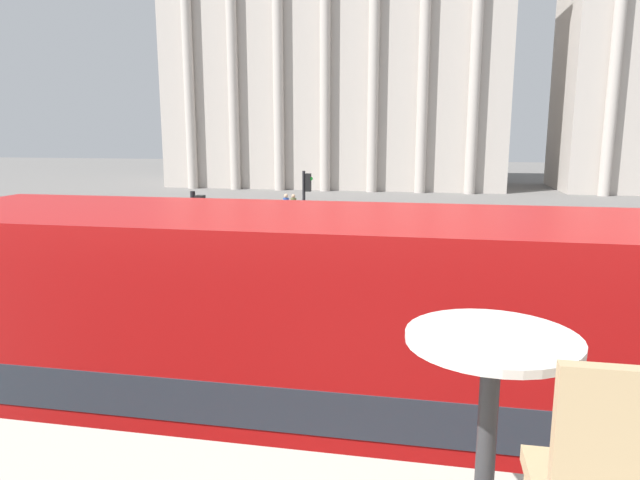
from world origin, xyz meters
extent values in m
cylinder|color=black|center=(-3.76, 5.02, 0.48)|extent=(0.96, 0.22, 0.96)
cube|color=#B71414|center=(0.26, 3.79, 1.34)|extent=(10.84, 2.46, 1.72)
cube|color=#2D3842|center=(0.26, 3.79, 2.42)|extent=(10.62, 2.48, 0.45)
cube|color=#B71414|center=(0.26, 3.79, 3.39)|extent=(10.84, 2.46, 1.49)
cylinder|color=#2D2D30|center=(0.95, -0.35, 3.96)|extent=(0.07, 0.07, 0.68)
cylinder|color=silver|center=(0.95, -0.35, 4.31)|extent=(0.60, 0.60, 0.03)
cube|color=#BCB2A8|center=(-8.21, 53.04, 11.00)|extent=(30.41, 12.58, 22.00)
cylinder|color=#BCB2A8|center=(-20.37, 46.30, 9.35)|extent=(0.90, 0.90, 18.70)
cylinder|color=#BCB2A8|center=(-16.32, 46.30, 9.35)|extent=(0.90, 0.90, 18.70)
cylinder|color=#BCB2A8|center=(-12.26, 46.30, 9.35)|extent=(0.90, 0.90, 18.70)
cylinder|color=#BCB2A8|center=(-8.21, 46.30, 9.35)|extent=(0.90, 0.90, 18.70)
cylinder|color=#BCB2A8|center=(-4.15, 46.30, 9.35)|extent=(0.90, 0.90, 18.70)
cylinder|color=#BCB2A8|center=(-0.10, 46.30, 9.35)|extent=(0.90, 0.90, 18.70)
cylinder|color=#BCB2A8|center=(3.96, 46.30, 9.35)|extent=(0.90, 0.90, 18.70)
cylinder|color=#BCB2A8|center=(14.42, 46.69, 10.06)|extent=(0.90, 0.90, 20.12)
cylinder|color=black|center=(-4.88, 10.56, 1.81)|extent=(0.12, 0.12, 3.62)
cube|color=black|center=(-4.70, 10.56, 3.17)|extent=(0.20, 0.24, 0.70)
sphere|color=green|center=(-4.59, 10.56, 3.32)|extent=(0.14, 0.14, 0.14)
cylinder|color=black|center=(-4.13, 19.51, 1.77)|extent=(0.12, 0.12, 3.54)
cube|color=black|center=(-3.95, 19.51, 3.09)|extent=(0.20, 0.24, 0.70)
sphere|color=green|center=(-3.84, 19.51, 3.24)|extent=(0.14, 0.14, 0.14)
cylinder|color=black|center=(4.56, 24.03, 0.30)|extent=(0.60, 0.18, 0.60)
cylinder|color=black|center=(4.56, 22.28, 0.30)|extent=(0.60, 0.18, 0.60)
cylinder|color=black|center=(1.76, 24.03, 0.30)|extent=(0.60, 0.18, 0.60)
cylinder|color=black|center=(1.76, 22.28, 0.30)|extent=(0.60, 0.18, 0.60)
cube|color=#19234C|center=(3.16, 23.15, 0.57)|extent=(4.20, 1.75, 0.55)
cube|color=#2D3842|center=(2.96, 23.15, 1.10)|extent=(1.89, 1.61, 0.50)
cylinder|color=#282B33|center=(-1.45, 22.12, 0.44)|extent=(0.14, 0.14, 0.87)
cylinder|color=#282B33|center=(-1.27, 22.12, 0.44)|extent=(0.14, 0.14, 0.87)
cylinder|color=silver|center=(-1.36, 22.12, 1.22)|extent=(0.32, 0.32, 0.69)
sphere|color=tan|center=(-1.36, 22.12, 1.68)|extent=(0.24, 0.24, 0.24)
cylinder|color=#282B33|center=(-6.77, 28.31, 0.40)|extent=(0.14, 0.14, 0.80)
cylinder|color=#282B33|center=(-6.59, 28.31, 0.40)|extent=(0.14, 0.14, 0.80)
cylinder|color=#606638|center=(-6.68, 28.31, 1.11)|extent=(0.32, 0.32, 0.63)
sphere|color=tan|center=(-6.68, 28.31, 1.53)|extent=(0.22, 0.22, 0.22)
cylinder|color=#282B33|center=(-7.03, 27.67, 0.42)|extent=(0.14, 0.14, 0.84)
cylinder|color=#282B33|center=(-6.85, 27.67, 0.42)|extent=(0.14, 0.14, 0.84)
cylinder|color=#284799|center=(-6.94, 27.67, 1.17)|extent=(0.32, 0.32, 0.66)
sphere|color=tan|center=(-6.94, 27.67, 1.61)|extent=(0.23, 0.23, 0.23)
camera|label=1|loc=(0.72, -2.30, 5.02)|focal=32.00mm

